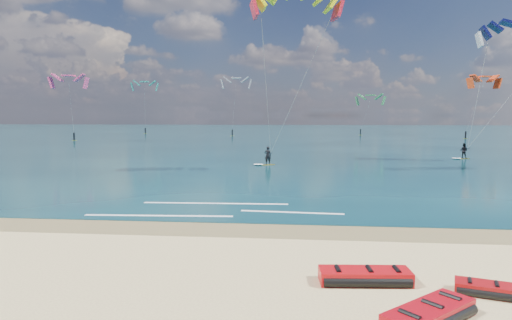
{
  "coord_description": "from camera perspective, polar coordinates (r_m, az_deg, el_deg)",
  "views": [
    {
      "loc": [
        4.22,
        -14.65,
        4.54
      ],
      "look_at": [
        1.96,
        8.0,
        2.31
      ],
      "focal_mm": 32.0,
      "sensor_mm": 36.0,
      "label": 1
    }
  ],
  "objects": [
    {
      "name": "distant_kites",
      "position": [
        94.4,
        -0.28,
        6.33
      ],
      "size": [
        79.19,
        35.08,
        12.59
      ],
      "color": "#2F8143",
      "rests_on": "ground"
    },
    {
      "name": "sea",
      "position": [
        118.81,
        3.65,
        3.4
      ],
      "size": [
        320.0,
        200.0,
        0.04
      ],
      "primitive_type": "cube",
      "color": "#092A33",
      "rests_on": "ground"
    },
    {
      "name": "packed_kite_left",
      "position": [
        13.18,
        13.42,
        -14.7
      ],
      "size": [
        2.76,
        1.41,
        0.44
      ],
      "primitive_type": null,
      "rotation": [
        0.0,
        0.0,
        0.08
      ],
      "color": "red",
      "rests_on": "ground"
    },
    {
      "name": "ground",
      "position": [
        55.0,
        1.27,
        0.85
      ],
      "size": [
        320.0,
        320.0,
        0.0
      ],
      "primitive_type": "plane",
      "color": "tan",
      "rests_on": "ground"
    },
    {
      "name": "kitesurfer_main",
      "position": [
        38.03,
        3.18,
        10.36
      ],
      "size": [
        8.5,
        8.66,
        14.99
      ],
      "rotation": [
        0.0,
        0.0,
        0.53
      ],
      "color": "yellow",
      "rests_on": "sea"
    },
    {
      "name": "packed_kite_mid",
      "position": [
        13.44,
        27.44,
        -14.8
      ],
      "size": [
        2.14,
        1.51,
        0.35
      ],
      "primitive_type": null,
      "rotation": [
        0.0,
        0.0,
        -0.31
      ],
      "color": "#A10B0E",
      "rests_on": "ground"
    },
    {
      "name": "kitesurfer_far",
      "position": [
        51.04,
        27.63,
        8.58
      ],
      "size": [
        10.35,
        5.62,
        14.87
      ],
      "rotation": [
        0.0,
        0.0,
        0.32
      ],
      "color": "gold",
      "rests_on": "sea"
    },
    {
      "name": "wet_sand_strip",
      "position": [
        18.7,
        -7.61,
        -8.49
      ],
      "size": [
        320.0,
        2.4,
        0.01
      ],
      "primitive_type": "cube",
      "color": "olive",
      "rests_on": "ground"
    },
    {
      "name": "shoreline_foam",
      "position": [
        22.04,
        -5.1,
        -6.2
      ],
      "size": [
        11.74,
        3.66,
        0.01
      ],
      "color": "white",
      "rests_on": "ground"
    }
  ]
}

